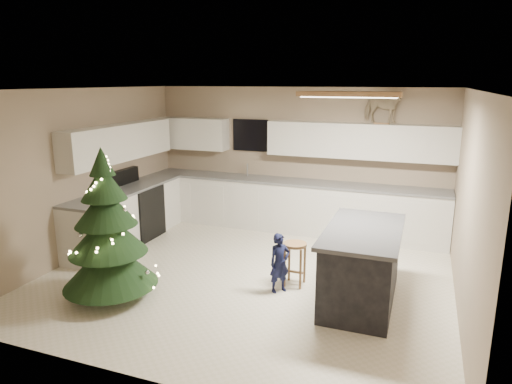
# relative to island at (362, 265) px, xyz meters

# --- Properties ---
(ground_plane) EXTENTS (5.50, 5.50, 0.00)m
(ground_plane) POSITION_rel_island_xyz_m (-1.61, 0.20, -0.48)
(ground_plane) COLOR beige
(room_shell) EXTENTS (5.52, 5.02, 2.61)m
(room_shell) POSITION_rel_island_xyz_m (-1.59, 0.20, 1.27)
(room_shell) COLOR gray
(room_shell) RESTS_ON ground_plane
(cabinetry) EXTENTS (5.50, 3.20, 2.00)m
(cabinetry) POSITION_rel_island_xyz_m (-2.52, 1.85, 0.28)
(cabinetry) COLOR silver
(cabinetry) RESTS_ON ground_plane
(island) EXTENTS (0.90, 1.70, 0.95)m
(island) POSITION_rel_island_xyz_m (0.00, 0.00, 0.00)
(island) COLOR black
(island) RESTS_ON ground_plane
(bar_stool) EXTENTS (0.31, 0.31, 0.60)m
(bar_stool) POSITION_rel_island_xyz_m (-0.90, 0.16, -0.03)
(bar_stool) COLOR brown
(bar_stool) RESTS_ON ground_plane
(christmas_tree) EXTENTS (1.22, 1.18, 1.94)m
(christmas_tree) POSITION_rel_island_xyz_m (-3.00, -1.01, 0.32)
(christmas_tree) COLOR #3F2816
(christmas_tree) RESTS_ON ground_plane
(toddler) EXTENTS (0.34, 0.34, 0.80)m
(toddler) POSITION_rel_island_xyz_m (-1.04, -0.11, -0.08)
(toddler) COLOR #11113C
(toddler) RESTS_ON ground_plane
(rocking_horse) EXTENTS (0.67, 0.37, 0.56)m
(rocking_horse) POSITION_rel_island_xyz_m (-0.10, 2.53, 1.81)
(rocking_horse) COLOR brown
(rocking_horse) RESTS_ON cabinetry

